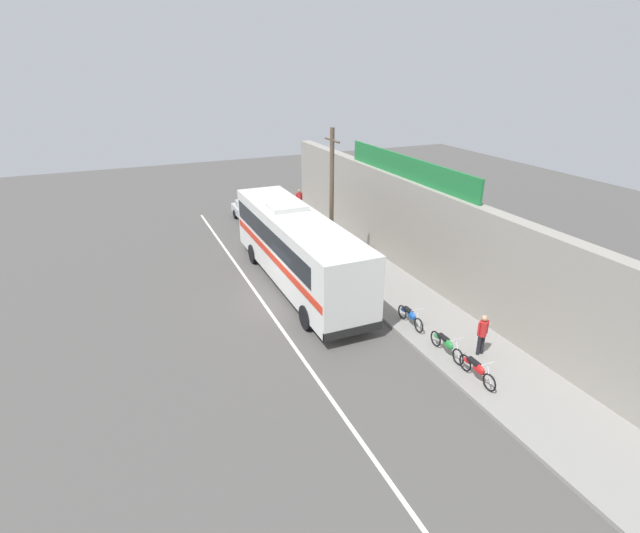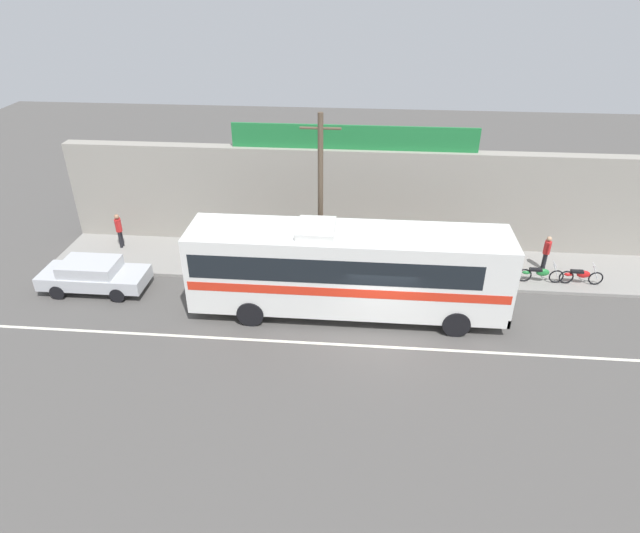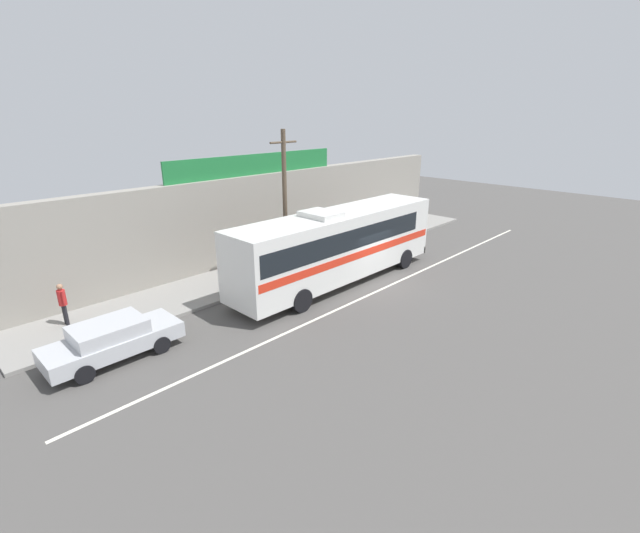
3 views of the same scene
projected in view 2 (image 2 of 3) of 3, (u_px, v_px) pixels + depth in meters
The scene contains 14 objects.
ground_plane at pixel (379, 334), 20.62m from camera, with size 70.00×70.00×0.00m, color #4F4C49.
sidewalk_slab at pixel (378, 265), 25.08m from camera, with size 30.00×3.60×0.14m, color gray.
storefront_facade at pixel (381, 200), 25.78m from camera, with size 30.00×0.70×4.80m, color gray.
storefront_billboard at pixel (354, 137), 24.42m from camera, with size 11.11×0.12×1.10m, color #1E7538.
road_center_stripe at pixel (379, 347), 19.92m from camera, with size 30.00×0.14×0.01m, color silver.
intercity_bus at pixel (346, 267), 20.87m from camera, with size 12.17×2.67×3.78m.
parked_car at pixel (93, 275), 22.97m from camera, with size 4.43×1.83×1.37m.
utility_pole at pixel (320, 198), 22.15m from camera, with size 1.60×0.22×7.18m.
motorcycle_red at pixel (540, 274), 23.40m from camera, with size 1.96×0.56×0.94m.
motorcycle_orange at pixel (581, 275), 23.26m from camera, with size 1.84×0.56×0.94m.
motorcycle_black at pixel (483, 271), 23.56m from camera, with size 1.83×0.56×0.94m.
pedestrian_by_curb at pixel (119, 228), 25.98m from camera, with size 0.30×0.48×1.71m.
pedestrian_far_right at pixel (547, 250), 24.13m from camera, with size 0.30×0.48×1.63m.
pedestrian_far_left at pixel (268, 247), 24.35m from camera, with size 0.30×0.48×1.66m.
Camera 2 is at (-0.78, -16.77, 12.44)m, focal length 30.59 mm.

